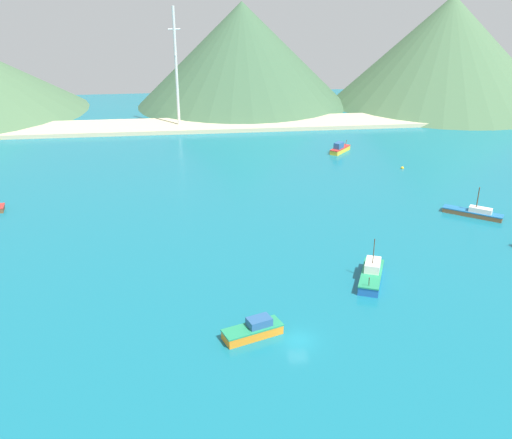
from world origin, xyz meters
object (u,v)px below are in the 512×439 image
fishing_boat_6 (254,330)px  fishing_boat_8 (340,149)px  buoy_1 (402,168)px  fishing_boat_5 (372,274)px  radio_tower (176,68)px  fishing_boat_4 (474,213)px

fishing_boat_6 → fishing_boat_8: bearing=68.3°
fishing_boat_6 → fishing_boat_8: fishing_boat_8 is taller
fishing_boat_6 → buoy_1: size_ratio=10.76×
fishing_boat_5 → radio_tower: radio_tower is taller
fishing_boat_4 → fishing_boat_5: size_ratio=1.01×
fishing_boat_5 → buoy_1: 57.19m
fishing_boat_8 → radio_tower: radio_tower is taller
fishing_boat_4 → fishing_boat_6: 57.41m
fishing_boat_5 → radio_tower: (-29.38, 97.90, 16.71)m
fishing_boat_4 → fishing_boat_8: fishing_boat_4 is taller
buoy_1 → fishing_boat_6: bearing=-123.8°
fishing_boat_8 → buoy_1: (11.49, -15.04, -0.87)m
fishing_boat_8 → buoy_1: fishing_boat_8 is taller
fishing_boat_8 → radio_tower: (-41.76, 30.89, 16.76)m
fishing_boat_6 → fishing_boat_4: bearing=36.5°
buoy_1 → fishing_boat_4: bearing=-84.0°
fishing_boat_4 → fishing_boat_5: (-27.02, -22.02, 0.31)m
buoy_1 → radio_tower: bearing=139.2°
fishing_boat_5 → fishing_boat_6: 22.65m
fishing_boat_4 → fishing_boat_6: size_ratio=1.24×
fishing_boat_8 → buoy_1: size_ratio=9.40×
fishing_boat_6 → fishing_boat_8: (31.49, 79.16, 0.08)m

